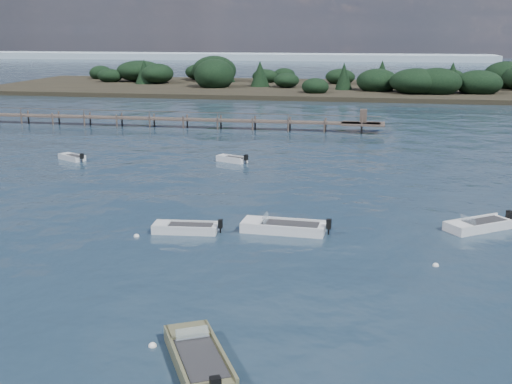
% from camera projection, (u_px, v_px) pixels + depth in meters
% --- Properties ---
extents(ground, '(400.00, 400.00, 0.00)m').
position_uv_depth(ground, '(335.00, 118.00, 86.89)').
color(ground, '#152432').
rests_on(ground, ground).
extents(dinghy_mid_grey, '(4.17, 1.76, 1.04)m').
position_uv_depth(dinghy_mid_grey, '(185.00, 230.00, 37.91)').
color(dinghy_mid_grey, silver).
rests_on(dinghy_mid_grey, ground).
extents(dinghy_mid_white_a, '(5.32, 2.07, 1.24)m').
position_uv_depth(dinghy_mid_white_a, '(283.00, 229.00, 38.00)').
color(dinghy_mid_white_a, silver).
rests_on(dinghy_mid_white_a, ground).
extents(dinghy_mid_white_b, '(4.44, 3.83, 1.16)m').
position_uv_depth(dinghy_mid_white_b, '(479.00, 227.00, 38.44)').
color(dinghy_mid_white_b, silver).
rests_on(dinghy_mid_white_b, ground).
extents(dinghy_near_olive, '(3.67, 4.89, 1.22)m').
position_uv_depth(dinghy_near_olive, '(198.00, 360.00, 22.88)').
color(dinghy_near_olive, '#716F4B').
rests_on(dinghy_near_olive, ground).
extents(tender_far_grey, '(3.06, 2.41, 1.01)m').
position_uv_depth(tender_far_grey, '(72.00, 158.00, 58.89)').
color(tender_far_grey, silver).
rests_on(tender_far_grey, ground).
extents(tender_far_white, '(3.13, 2.16, 1.07)m').
position_uv_depth(tender_far_white, '(232.00, 160.00, 58.03)').
color(tender_far_white, silver).
rests_on(tender_far_white, ground).
extents(buoy_a, '(0.32, 0.32, 0.32)m').
position_uv_depth(buoy_a, '(153.00, 346.00, 24.23)').
color(buoy_a, silver).
rests_on(buoy_a, ground).
extents(buoy_b, '(0.32, 0.32, 0.32)m').
position_uv_depth(buoy_b, '(436.00, 266.00, 32.49)').
color(buoy_b, silver).
rests_on(buoy_b, ground).
extents(buoy_c, '(0.32, 0.32, 0.32)m').
position_uv_depth(buoy_c, '(137.00, 237.00, 37.10)').
color(buoy_c, silver).
rests_on(buoy_c, ground).
extents(jetty, '(64.50, 3.20, 3.40)m').
position_uv_depth(jetty, '(152.00, 119.00, 79.00)').
color(jetty, '#4B3F37').
rests_on(jetty, ground).
extents(far_headland, '(190.00, 40.00, 5.80)m').
position_uv_depth(far_headland, '(482.00, 83.00, 120.17)').
color(far_headland, black).
rests_on(far_headland, ground).
extents(distant_haze, '(280.00, 20.00, 2.40)m').
position_uv_depth(distant_haze, '(142.00, 59.00, 264.72)').
color(distant_haze, '#95AAB9').
rests_on(distant_haze, ground).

